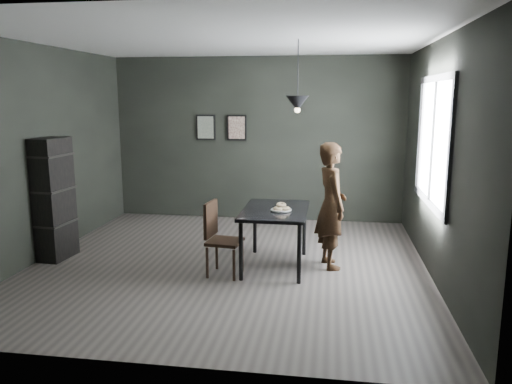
# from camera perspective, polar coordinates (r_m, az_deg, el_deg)

# --- Properties ---
(ground) EXTENTS (5.00, 5.00, 0.00)m
(ground) POSITION_cam_1_polar(r_m,az_deg,el_deg) (6.52, -3.14, -8.22)
(ground) COLOR #393531
(ground) RESTS_ON ground
(back_wall) EXTENTS (5.00, 0.10, 2.80)m
(back_wall) POSITION_cam_1_polar(r_m,az_deg,el_deg) (8.66, 0.13, 6.03)
(back_wall) COLOR black
(back_wall) RESTS_ON ground
(ceiling) EXTENTS (5.00, 5.00, 0.02)m
(ceiling) POSITION_cam_1_polar(r_m,az_deg,el_deg) (6.20, -3.42, 17.05)
(ceiling) COLOR silver
(ceiling) RESTS_ON ground
(window_assembly) EXTENTS (0.04, 1.96, 1.56)m
(window_assembly) POSITION_cam_1_polar(r_m,az_deg,el_deg) (6.37, 19.55, 5.46)
(window_assembly) COLOR white
(window_assembly) RESTS_ON ground
(cafe_table) EXTENTS (0.80, 1.20, 0.75)m
(cafe_table) POSITION_cam_1_polar(r_m,az_deg,el_deg) (6.24, 2.20, -2.66)
(cafe_table) COLOR black
(cafe_table) RESTS_ON ground
(white_plate) EXTENTS (0.23, 0.23, 0.01)m
(white_plate) POSITION_cam_1_polar(r_m,az_deg,el_deg) (6.13, 2.90, -2.11)
(white_plate) COLOR white
(white_plate) RESTS_ON cafe_table
(donut_pile) EXTENTS (0.21, 0.21, 0.09)m
(donut_pile) POSITION_cam_1_polar(r_m,az_deg,el_deg) (6.12, 2.90, -1.76)
(donut_pile) COLOR beige
(donut_pile) RESTS_ON white_plate
(woman) EXTENTS (0.54, 0.67, 1.58)m
(woman) POSITION_cam_1_polar(r_m,az_deg,el_deg) (6.30, 8.59, -1.53)
(woman) COLOR black
(woman) RESTS_ON ground
(wood_chair) EXTENTS (0.43, 0.43, 0.90)m
(wood_chair) POSITION_cam_1_polar(r_m,az_deg,el_deg) (6.03, -4.32, -4.76)
(wood_chair) COLOR black
(wood_chair) RESTS_ON ground
(shelf_unit) EXTENTS (0.35, 0.56, 1.61)m
(shelf_unit) POSITION_cam_1_polar(r_m,az_deg,el_deg) (7.08, -22.07, -0.74)
(shelf_unit) COLOR black
(shelf_unit) RESTS_ON ground
(pendant_lamp) EXTENTS (0.28, 0.28, 0.86)m
(pendant_lamp) POSITION_cam_1_polar(r_m,az_deg,el_deg) (6.15, 4.76, 10.09)
(pendant_lamp) COLOR black
(pendant_lamp) RESTS_ON ground
(framed_print_left) EXTENTS (0.34, 0.04, 0.44)m
(framed_print_left) POSITION_cam_1_polar(r_m,az_deg,el_deg) (8.79, -5.76, 7.36)
(framed_print_left) COLOR black
(framed_print_left) RESTS_ON ground
(framed_print_right) EXTENTS (0.34, 0.04, 0.44)m
(framed_print_right) POSITION_cam_1_polar(r_m,az_deg,el_deg) (8.67, -2.21, 7.36)
(framed_print_right) COLOR black
(framed_print_right) RESTS_ON ground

